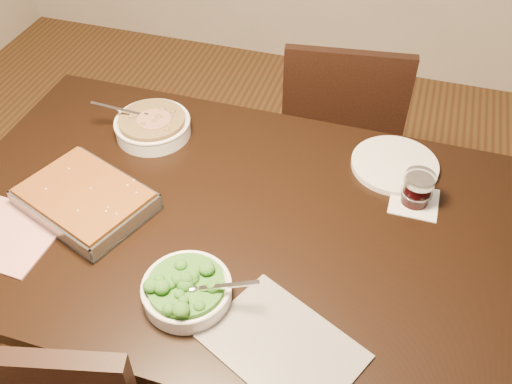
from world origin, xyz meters
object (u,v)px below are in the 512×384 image
Objects in this scene: table at (223,241)px; wine_tumbler at (418,188)px; broccoli_bowl at (187,289)px; stew_bowl at (153,125)px; dinner_plate at (395,165)px; baking_dish at (85,200)px; chair_far at (340,130)px.

wine_tumbler is (0.45, 0.19, 0.14)m from table.
table is at bearing 92.99° from broccoli_bowl.
stew_bowl is at bearing 175.47° from wine_tumbler.
dinner_plate is (0.38, 0.31, 0.10)m from table.
baking_dish is 0.42× the size of chair_far.
dinner_plate is at bearing 48.51° from baking_dish.
chair_far is (0.18, 0.77, -0.17)m from table.
dinner_plate reaches higher than table.
broccoli_bowl is 0.67m from dinner_plate.
wine_tumbler is 0.37× the size of dinner_plate.
broccoli_bowl is at bearing -58.29° from stew_bowl.
baking_dish reaches higher than table.
wine_tumbler reaches higher than baking_dish.
chair_far is (0.47, 0.52, -0.29)m from stew_bowl.
chair_far is (-0.21, 0.46, -0.27)m from dinner_plate.
broccoli_bowl reaches higher than baking_dish.
dinner_plate is 0.27× the size of chair_far.
stew_bowl is 0.75m from wine_tumbler.
baking_dish is at bearing 51.13° from chair_far.
broccoli_bowl is 0.95× the size of dinner_plate.
wine_tumbler reaches higher than table.
stew_bowl is at bearing 39.94° from chair_far.
stew_bowl is at bearing 121.71° from broccoli_bowl.
table is at bearing -157.08° from wine_tumbler.
stew_bowl is at bearing -175.01° from dinner_plate.
chair_far is at bearing 114.54° from dinner_plate.
baking_dish is at bearing -161.44° from wine_tumbler.
broccoli_bowl is 0.62m from wine_tumbler.
table is 3.79× the size of baking_dish.
wine_tumbler is 0.71m from chair_far.
dinner_plate is at bearing 106.73° from chair_far.
broccoli_bowl is (0.01, -0.25, 0.12)m from table.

